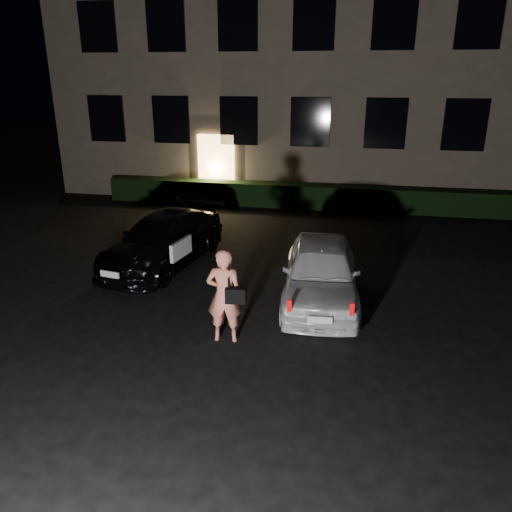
# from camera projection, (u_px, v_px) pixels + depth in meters

# --- Properties ---
(ground) EXTENTS (80.00, 80.00, 0.00)m
(ground) POSITION_uv_depth(u_px,v_px,m) (247.00, 358.00, 8.66)
(ground) COLOR black
(ground) RESTS_ON ground
(building) EXTENTS (20.00, 8.11, 12.00)m
(building) POSITION_uv_depth(u_px,v_px,m) (322.00, 38.00, 20.39)
(building) COLOR brown
(building) RESTS_ON ground
(hedge) EXTENTS (15.00, 0.70, 0.85)m
(hedge) POSITION_uv_depth(u_px,v_px,m) (306.00, 196.00, 18.18)
(hedge) COLOR black
(hedge) RESTS_ON ground
(sedan) EXTENTS (2.50, 4.61, 1.27)m
(sedan) POSITION_uv_depth(u_px,v_px,m) (164.00, 240.00, 12.75)
(sedan) COLOR black
(sedan) RESTS_ON ground
(hatch) EXTENTS (1.83, 4.00, 1.33)m
(hatch) POSITION_uv_depth(u_px,v_px,m) (321.00, 272.00, 10.64)
(hatch) COLOR white
(hatch) RESTS_ON ground
(man) EXTENTS (0.77, 0.49, 1.79)m
(man) POSITION_uv_depth(u_px,v_px,m) (225.00, 295.00, 8.96)
(man) COLOR #F9876E
(man) RESTS_ON ground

